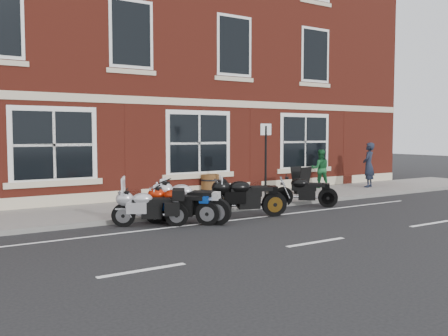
{
  "coord_description": "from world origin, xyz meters",
  "views": [
    {
      "loc": [
        -7.38,
        -10.7,
        2.32
      ],
      "look_at": [
        0.66,
        1.6,
        1.29
      ],
      "focal_mm": 40.0,
      "sensor_mm": 36.0,
      "label": 1
    }
  ],
  "objects_px": {
    "moto_naked_black": "(304,190)",
    "parking_sign": "(266,158)",
    "pedestrian_right": "(320,169)",
    "moto_sport_silver": "(189,201)",
    "pedestrian_left": "(369,165)",
    "a_board_sign": "(301,180)",
    "barrel_planter": "(210,185)",
    "moto_sport_black": "(245,196)",
    "moto_touring_silver": "(148,206)",
    "moto_sport_red": "(180,204)"
  },
  "relations": [
    {
      "from": "moto_naked_black",
      "to": "parking_sign",
      "type": "bearing_deg",
      "value": 109.85
    },
    {
      "from": "pedestrian_right",
      "to": "moto_sport_silver",
      "type": "bearing_deg",
      "value": 57.34
    },
    {
      "from": "moto_sport_silver",
      "to": "pedestrian_left",
      "type": "distance_m",
      "value": 10.11
    },
    {
      "from": "a_board_sign",
      "to": "barrel_planter",
      "type": "height_order",
      "value": "a_board_sign"
    },
    {
      "from": "moto_naked_black",
      "to": "parking_sign",
      "type": "distance_m",
      "value": 1.63
    },
    {
      "from": "moto_sport_black",
      "to": "a_board_sign",
      "type": "xyz_separation_m",
      "value": [
        4.29,
        2.5,
        0.02
      ]
    },
    {
      "from": "moto_naked_black",
      "to": "parking_sign",
      "type": "xyz_separation_m",
      "value": [
        -1.14,
        0.52,
        1.04
      ]
    },
    {
      "from": "pedestrian_right",
      "to": "parking_sign",
      "type": "bearing_deg",
      "value": 61.24
    },
    {
      "from": "moto_sport_black",
      "to": "parking_sign",
      "type": "relative_size",
      "value": 0.88
    },
    {
      "from": "a_board_sign",
      "to": "barrel_planter",
      "type": "distance_m",
      "value": 3.33
    },
    {
      "from": "moto_touring_silver",
      "to": "moto_sport_black",
      "type": "xyz_separation_m",
      "value": [
        2.81,
        -0.22,
        0.08
      ]
    },
    {
      "from": "moto_sport_red",
      "to": "barrel_planter",
      "type": "relative_size",
      "value": 2.01
    },
    {
      "from": "moto_naked_black",
      "to": "a_board_sign",
      "type": "relative_size",
      "value": 1.54
    },
    {
      "from": "moto_touring_silver",
      "to": "pedestrian_left",
      "type": "bearing_deg",
      "value": -46.05
    },
    {
      "from": "moto_touring_silver",
      "to": "moto_sport_silver",
      "type": "relative_size",
      "value": 0.88
    },
    {
      "from": "moto_sport_black",
      "to": "moto_sport_silver",
      "type": "xyz_separation_m",
      "value": [
        -1.69,
        0.12,
        -0.01
      ]
    },
    {
      "from": "moto_sport_silver",
      "to": "pedestrian_left",
      "type": "height_order",
      "value": "pedestrian_left"
    },
    {
      "from": "moto_sport_red",
      "to": "pedestrian_left",
      "type": "height_order",
      "value": "pedestrian_left"
    },
    {
      "from": "moto_naked_black",
      "to": "pedestrian_left",
      "type": "xyz_separation_m",
      "value": [
        5.33,
        2.01,
        0.51
      ]
    },
    {
      "from": "moto_sport_black",
      "to": "moto_sport_red",
      "type": "bearing_deg",
      "value": 107.57
    },
    {
      "from": "moto_sport_red",
      "to": "barrel_planter",
      "type": "xyz_separation_m",
      "value": [
        3.26,
        3.83,
        -0.02
      ]
    },
    {
      "from": "moto_sport_silver",
      "to": "barrel_planter",
      "type": "xyz_separation_m",
      "value": [
        2.97,
        3.79,
        -0.09
      ]
    },
    {
      "from": "moto_sport_black",
      "to": "pedestrian_right",
      "type": "relative_size",
      "value": 1.42
    },
    {
      "from": "moto_sport_red",
      "to": "pedestrian_right",
      "type": "xyz_separation_m",
      "value": [
        8.26,
        3.47,
        0.38
      ]
    },
    {
      "from": "moto_sport_red",
      "to": "parking_sign",
      "type": "bearing_deg",
      "value": -28.3
    },
    {
      "from": "pedestrian_left",
      "to": "pedestrian_right",
      "type": "distance_m",
      "value": 2.03
    },
    {
      "from": "moto_sport_silver",
      "to": "parking_sign",
      "type": "bearing_deg",
      "value": -17.95
    },
    {
      "from": "moto_sport_red",
      "to": "barrel_planter",
      "type": "bearing_deg",
      "value": 4.65
    },
    {
      "from": "moto_sport_black",
      "to": "moto_naked_black",
      "type": "height_order",
      "value": "moto_sport_black"
    },
    {
      "from": "moto_sport_silver",
      "to": "pedestrian_right",
      "type": "relative_size",
      "value": 1.24
    },
    {
      "from": "moto_sport_red",
      "to": "pedestrian_right",
      "type": "distance_m",
      "value": 8.97
    },
    {
      "from": "moto_sport_silver",
      "to": "parking_sign",
      "type": "height_order",
      "value": "parking_sign"
    },
    {
      "from": "moto_sport_red",
      "to": "parking_sign",
      "type": "distance_m",
      "value": 3.9
    },
    {
      "from": "moto_naked_black",
      "to": "pedestrian_left",
      "type": "relative_size",
      "value": 0.84
    },
    {
      "from": "moto_naked_black",
      "to": "parking_sign",
      "type": "relative_size",
      "value": 0.61
    },
    {
      "from": "parking_sign",
      "to": "barrel_planter",
      "type": "bearing_deg",
      "value": 112.64
    },
    {
      "from": "moto_touring_silver",
      "to": "pedestrian_right",
      "type": "xyz_separation_m",
      "value": [
        9.08,
        3.33,
        0.38
      ]
    },
    {
      "from": "a_board_sign",
      "to": "parking_sign",
      "type": "distance_m",
      "value": 3.14
    },
    {
      "from": "moto_sport_black",
      "to": "pedestrian_right",
      "type": "height_order",
      "value": "pedestrian_right"
    },
    {
      "from": "parking_sign",
      "to": "a_board_sign",
      "type": "bearing_deg",
      "value": 42.12
    },
    {
      "from": "moto_sport_red",
      "to": "moto_sport_black",
      "type": "bearing_deg",
      "value": -47.31
    },
    {
      "from": "moto_touring_silver",
      "to": "moto_sport_black",
      "type": "distance_m",
      "value": 2.82
    },
    {
      "from": "moto_sport_black",
      "to": "a_board_sign",
      "type": "height_order",
      "value": "a_board_sign"
    },
    {
      "from": "moto_touring_silver",
      "to": "pedestrian_right",
      "type": "height_order",
      "value": "pedestrian_right"
    },
    {
      "from": "pedestrian_left",
      "to": "pedestrian_right",
      "type": "bearing_deg",
      "value": -51.85
    },
    {
      "from": "moto_sport_silver",
      "to": "a_board_sign",
      "type": "height_order",
      "value": "a_board_sign"
    },
    {
      "from": "pedestrian_right",
      "to": "a_board_sign",
      "type": "distance_m",
      "value": 2.27
    },
    {
      "from": "moto_naked_black",
      "to": "moto_sport_red",
      "type": "bearing_deg",
      "value": 141.02
    },
    {
      "from": "moto_sport_red",
      "to": "pedestrian_left",
      "type": "relative_size",
      "value": 0.82
    },
    {
      "from": "a_board_sign",
      "to": "parking_sign",
      "type": "relative_size",
      "value": 0.4
    }
  ]
}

